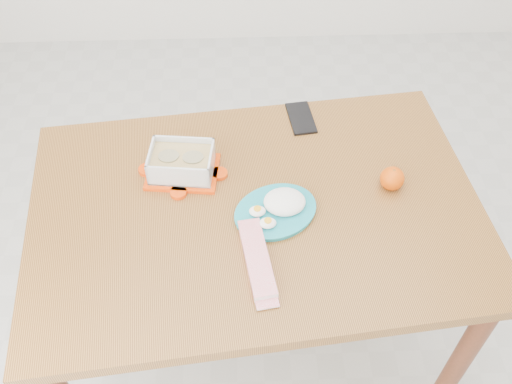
{
  "coord_description": "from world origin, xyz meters",
  "views": [
    {
      "loc": [
        -0.16,
        -1.21,
        1.98
      ],
      "look_at": [
        -0.12,
        -0.2,
        0.81
      ],
      "focal_mm": 40.0,
      "sensor_mm": 36.0,
      "label": 1
    }
  ],
  "objects_px": {
    "dining_table": "(256,226)",
    "rice_plate": "(278,207)",
    "food_container": "(182,163)",
    "orange_fruit": "(392,178)",
    "smartphone": "(301,118)"
  },
  "relations": [
    {
      "from": "dining_table",
      "to": "rice_plate",
      "type": "distance_m",
      "value": 0.13
    },
    {
      "from": "food_container",
      "to": "orange_fruit",
      "type": "distance_m",
      "value": 0.6
    },
    {
      "from": "food_container",
      "to": "orange_fruit",
      "type": "xyz_separation_m",
      "value": [
        0.6,
        -0.08,
        -0.01
      ]
    },
    {
      "from": "rice_plate",
      "to": "food_container",
      "type": "bearing_deg",
      "value": 123.01
    },
    {
      "from": "dining_table",
      "to": "orange_fruit",
      "type": "xyz_separation_m",
      "value": [
        0.39,
        0.06,
        0.13
      ]
    },
    {
      "from": "food_container",
      "to": "smartphone",
      "type": "relative_size",
      "value": 1.48
    },
    {
      "from": "orange_fruit",
      "to": "smartphone",
      "type": "bearing_deg",
      "value": 127.63
    },
    {
      "from": "dining_table",
      "to": "orange_fruit",
      "type": "distance_m",
      "value": 0.41
    },
    {
      "from": "smartphone",
      "to": "orange_fruit",
      "type": "bearing_deg",
      "value": -59.75
    },
    {
      "from": "smartphone",
      "to": "dining_table",
      "type": "bearing_deg",
      "value": -121.2
    },
    {
      "from": "orange_fruit",
      "to": "rice_plate",
      "type": "height_order",
      "value": "orange_fruit"
    },
    {
      "from": "dining_table",
      "to": "food_container",
      "type": "bearing_deg",
      "value": 141.21
    },
    {
      "from": "dining_table",
      "to": "food_container",
      "type": "relative_size",
      "value": 6.08
    },
    {
      "from": "dining_table",
      "to": "smartphone",
      "type": "bearing_deg",
      "value": 59.91
    },
    {
      "from": "dining_table",
      "to": "orange_fruit",
      "type": "relative_size",
      "value": 19.42
    }
  ]
}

